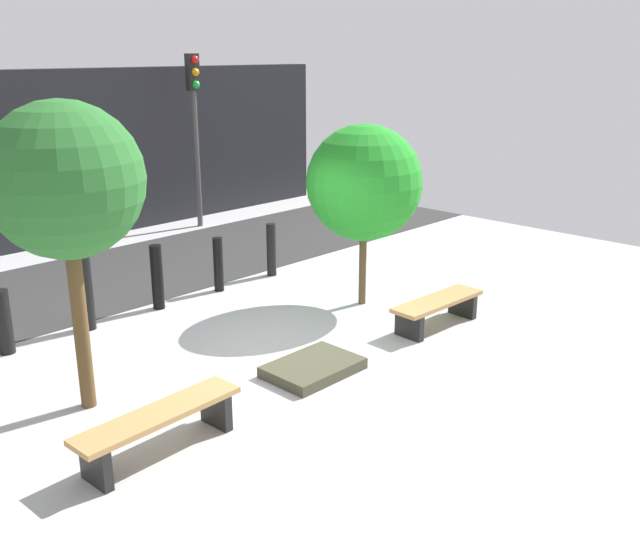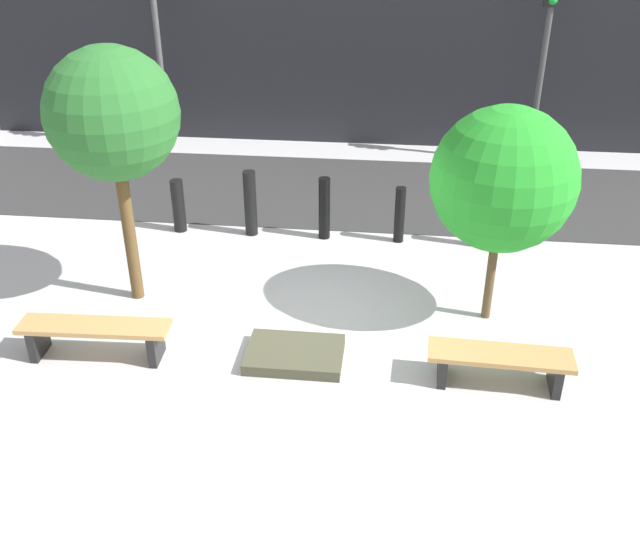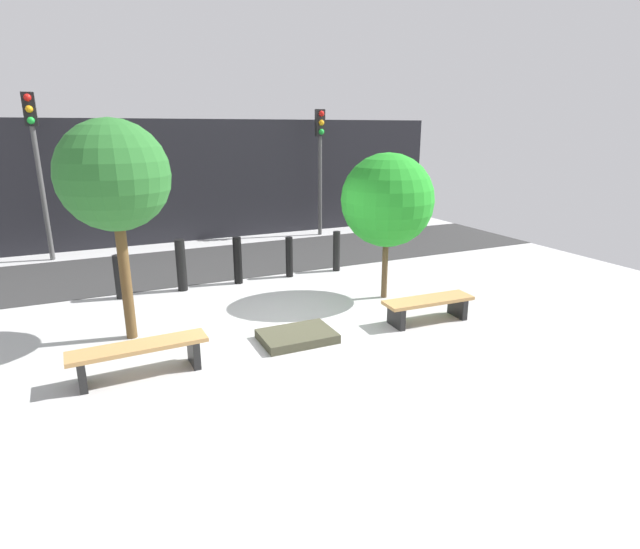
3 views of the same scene
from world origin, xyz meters
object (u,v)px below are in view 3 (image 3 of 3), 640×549
bollard_far_left (120,277)px  bench_right (428,305)px  bollard_center (238,260)px  bollard_far_right (337,251)px  tree_behind_right_bench (387,200)px  traffic_light_west (36,148)px  bollard_right (289,257)px  bollard_left (181,265)px  bench_left (139,353)px  tree_behind_left_bench (114,177)px  planter_bed (297,336)px  traffic_light_mid_west (320,150)px

bollard_far_left → bench_right: bearing=-36.9°
bollard_center → bollard_far_right: size_ratio=1.08×
tree_behind_right_bench → traffic_light_west: size_ratio=0.69×
bollard_right → traffic_light_west: traffic_light_west is taller
bollard_left → bollard_center: 1.20m
bench_right → bollard_left: (-3.60, 3.61, 0.24)m
bench_left → bollard_center: size_ratio=1.79×
tree_behind_left_bench → bollard_left: size_ratio=3.16×
bollard_right → planter_bed: bearing=-109.5°
planter_bed → bollard_right: size_ratio=1.27×
bollard_far_left → traffic_light_west: 4.85m
tree_behind_left_bench → bollard_center: (2.40, 2.16, -2.07)m
tree_behind_left_bench → traffic_light_west: (-1.42, 6.15, 0.23)m
bench_left → bollard_left: 3.80m
bench_left → bollard_left: bollard_left is taller
bench_left → bollard_far_right: size_ratio=1.93×
bollard_center → traffic_light_west: bearing=133.8°
bench_left → bollard_right: size_ratio=1.99×
bench_left → traffic_light_west: traffic_light_west is taller
traffic_light_mid_west → bench_right: bearing=-100.6°
bollard_far_left → bollard_center: size_ratio=0.86×
bench_right → tree_behind_right_bench: size_ratio=0.58×
planter_bed → traffic_light_mid_west: traffic_light_mid_west is taller
bollard_far_right → traffic_light_west: size_ratio=0.23×
tree_behind_left_bench → bollard_right: 4.71m
bollard_far_left → bollard_left: 1.21m
tree_behind_left_bench → bollard_right: tree_behind_left_bench is taller
traffic_light_mid_west → tree_behind_right_bench: bearing=-103.0°
traffic_light_west → bollard_right: bearing=-38.5°
tree_behind_right_bench → bollard_far_left: bearing=155.8°
bollard_far_left → traffic_light_west: (-1.41, 3.99, 2.37)m
bollard_center → planter_bed: bearing=-90.0°
tree_behind_left_bench → tree_behind_right_bench: bearing=0.0°
tree_behind_right_bench → bollard_center: tree_behind_right_bench is taller
bollard_left → traffic_light_mid_west: size_ratio=0.28×
bench_right → bollard_far_left: bollard_far_left is taller
bench_left → bollard_far_left: bearing=87.8°
bollard_far_right → traffic_light_west: (-6.23, 3.99, 2.33)m
bench_right → bollard_left: 5.10m
bollard_center → tree_behind_right_bench: bearing=-41.9°
planter_bed → bollard_center: size_ratio=1.14×
bench_left → traffic_light_west: size_ratio=0.45×
bollard_center → bollard_left: bearing=180.0°
tree_behind_right_bench → bench_right: bearing=-90.0°
bollard_right → bench_right: bearing=-71.6°
tree_behind_right_bench → bollard_right: tree_behind_right_bench is taller
bollard_center → bench_left: bearing=-123.6°
tree_behind_left_bench → traffic_light_mid_west: traffic_light_mid_west is taller
planter_bed → bollard_far_left: bollard_far_left is taller
tree_behind_left_bench → tree_behind_right_bench: size_ratio=1.21×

